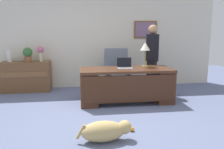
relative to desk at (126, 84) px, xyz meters
name	(u,v)px	position (x,y,z in m)	size (l,w,h in m)	color
ground_plane	(100,119)	(-0.65, -0.93, -0.41)	(12.00, 12.00, 0.00)	slate
back_wall	(92,39)	(-0.64, 1.67, 0.94)	(7.00, 0.16, 2.70)	beige
desk	(126,84)	(0.00, 0.00, 0.00)	(2.00, 0.82, 0.75)	#4C2B19
credenza	(27,76)	(-2.39, 1.32, -0.02)	(1.23, 0.50, 0.78)	brown
armchair	(117,73)	(-0.06, 0.94, 0.08)	(0.60, 0.59, 1.12)	slate
person_standing	(152,58)	(0.79, 0.72, 0.47)	(0.32, 0.32, 1.71)	#262323
dog_lying	(106,131)	(-0.65, -1.79, -0.26)	(0.80, 0.33, 0.30)	tan
laptop	(125,66)	(-0.02, 0.10, 0.39)	(0.32, 0.22, 0.22)	#B2B5BA
desk_lamp	(145,48)	(0.47, 0.22, 0.77)	(0.22, 0.22, 0.56)	#9E8447
vase_with_flowers	(41,52)	(-2.00, 1.32, 0.61)	(0.17, 0.17, 0.38)	#C8C090
vase_empty	(9,56)	(-2.78, 1.32, 0.52)	(0.11, 0.11, 0.31)	silver
potted_plant	(28,54)	(-2.33, 1.32, 0.56)	(0.24, 0.24, 0.36)	brown
dog_toy_ball	(132,129)	(-0.21, -1.52, -0.38)	(0.07, 0.07, 0.07)	orange
dog_toy_bone	(113,132)	(-0.52, -1.55, -0.39)	(0.17, 0.05, 0.05)	#E53F33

